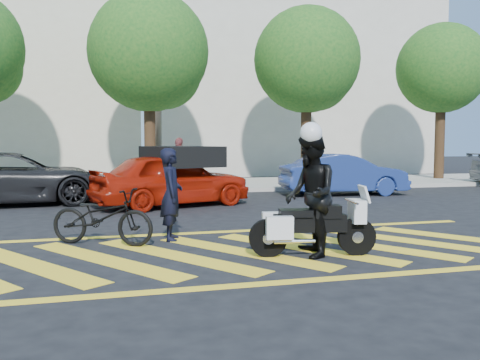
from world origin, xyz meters
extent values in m
plane|color=black|center=(0.00, 0.00, 0.00)|extent=(90.00, 90.00, 0.00)
cube|color=#9E998E|center=(0.00, 12.00, 0.07)|extent=(60.00, 5.00, 0.15)
cube|color=yellow|center=(-2.80, 0.00, 0.00)|extent=(2.43, 3.21, 0.01)
cube|color=yellow|center=(-1.70, 0.00, 0.00)|extent=(2.43, 3.21, 0.01)
cube|color=yellow|center=(-0.60, 0.00, 0.00)|extent=(2.43, 3.21, 0.01)
cube|color=yellow|center=(0.50, 0.00, 0.00)|extent=(2.43, 3.21, 0.01)
cube|color=yellow|center=(1.60, 0.00, 0.00)|extent=(2.43, 3.21, 0.01)
cube|color=yellow|center=(2.70, 0.00, 0.00)|extent=(2.43, 3.21, 0.01)
cube|color=yellow|center=(3.80, 0.00, 0.00)|extent=(2.43, 3.21, 0.01)
cube|color=yellow|center=(4.90, 0.00, 0.00)|extent=(2.43, 3.21, 0.01)
cube|color=yellow|center=(0.00, -1.90, 0.00)|extent=(12.00, 0.20, 0.01)
cube|color=yellow|center=(0.00, 1.90, 0.00)|extent=(12.00, 0.20, 0.01)
cube|color=beige|center=(9.00, 21.00, 5.50)|extent=(16.00, 8.00, 11.00)
cylinder|color=black|center=(0.00, 12.00, 2.00)|extent=(0.44, 0.44, 4.00)
sphere|color=#15501A|center=(0.00, 12.00, 5.26)|extent=(4.60, 4.60, 4.60)
sphere|color=#15501A|center=(0.60, 12.30, 4.58)|extent=(2.99, 2.99, 2.99)
cylinder|color=black|center=(6.50, 12.00, 2.00)|extent=(0.44, 0.44, 4.00)
sphere|color=#15501A|center=(6.50, 12.00, 5.21)|extent=(4.40, 4.40, 4.40)
sphere|color=#15501A|center=(7.10, 12.30, 4.55)|extent=(2.86, 2.86, 2.86)
cylinder|color=black|center=(13.00, 12.00, 2.00)|extent=(0.44, 0.44, 4.00)
sphere|color=#15501A|center=(13.00, 12.00, 5.10)|extent=(4.00, 4.00, 4.00)
sphere|color=#15501A|center=(13.60, 12.30, 4.50)|extent=(2.60, 2.60, 2.60)
imported|color=black|center=(-0.50, 1.33, 0.85)|extent=(0.51, 0.68, 1.71)
imported|color=black|center=(-1.75, 1.18, 0.50)|extent=(2.01, 1.48, 1.01)
cylinder|color=black|center=(0.80, -0.45, 0.30)|extent=(0.62, 0.23, 0.61)
cylinder|color=silver|center=(0.80, -0.45, 0.30)|extent=(0.21, 0.18, 0.18)
cylinder|color=black|center=(2.21, -0.70, 0.30)|extent=(0.62, 0.23, 0.61)
cylinder|color=silver|center=(2.21, -0.70, 0.30)|extent=(0.21, 0.18, 0.18)
cube|color=black|center=(1.46, -0.57, 0.53)|extent=(1.17, 0.44, 0.28)
cube|color=black|center=(1.73, -0.62, 0.72)|extent=(0.46, 0.35, 0.20)
cube|color=black|center=(1.23, -0.53, 0.70)|extent=(0.55, 0.40, 0.11)
cube|color=silver|center=(2.21, -0.70, 0.72)|extent=(0.27, 0.42, 0.37)
cube|color=silver|center=(0.98, -0.24, 0.51)|extent=(0.44, 0.24, 0.35)
cube|color=silver|center=(0.90, -0.71, 0.51)|extent=(0.44, 0.24, 0.35)
imported|color=black|center=(1.46, -0.58, 0.98)|extent=(0.90, 1.07, 1.97)
imported|color=#9E1707|center=(0.11, 6.24, 0.76)|extent=(4.80, 3.08, 1.52)
imported|color=black|center=(-4.22, 7.80, 0.76)|extent=(5.68, 3.08, 1.51)
imported|color=silver|center=(0.23, 9.20, 0.60)|extent=(3.60, 1.59, 1.20)
imported|color=navy|center=(6.17, 7.80, 0.70)|extent=(4.33, 1.78, 1.40)
imported|color=#904142|center=(0.86, 10.00, 1.06)|extent=(1.08, 1.05, 1.82)
camera|label=1|loc=(-1.66, -8.01, 1.83)|focal=38.00mm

